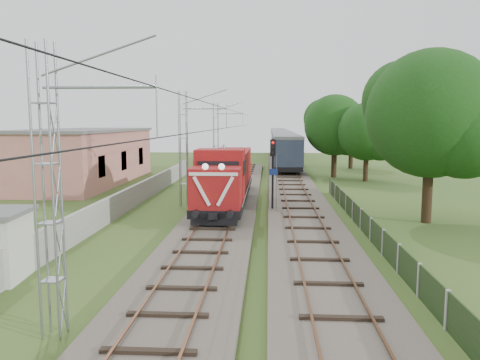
{
  "coord_description": "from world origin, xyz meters",
  "views": [
    {
      "loc": [
        2.9,
        -20.04,
        5.92
      ],
      "look_at": [
        1.07,
        9.67,
        2.2
      ],
      "focal_mm": 35.0,
      "sensor_mm": 36.0,
      "label": 1
    }
  ],
  "objects": [
    {
      "name": "tree_b",
      "position": [
        12.65,
        27.0,
        4.88
      ],
      "size": [
        6.04,
        5.75,
        7.82
      ],
      "color": "#3C2B18",
      "rests_on": "ground"
    },
    {
      "name": "track_main",
      "position": [
        0.0,
        7.0,
        0.18
      ],
      "size": [
        4.2,
        70.0,
        0.45
      ],
      "color": "#6B6054",
      "rests_on": "ground"
    },
    {
      "name": "coach_rake",
      "position": [
        5.0,
        64.46,
        2.63
      ],
      "size": [
        3.2,
        71.41,
        3.7
      ],
      "color": "black",
      "rests_on": "ground"
    },
    {
      "name": "tree_d",
      "position": [
        13.41,
        40.07,
        4.94
      ],
      "size": [
        6.11,
        5.82,
        7.92
      ],
      "color": "#3C2B18",
      "rests_on": "ground"
    },
    {
      "name": "track_side",
      "position": [
        5.0,
        20.0,
        0.18
      ],
      "size": [
        4.2,
        80.0,
        0.45
      ],
      "color": "#6B6054",
      "rests_on": "ground"
    },
    {
      "name": "tree_a",
      "position": [
        12.31,
        7.68,
        6.28
      ],
      "size": [
        7.77,
        7.4,
        10.07
      ],
      "color": "#3C2B18",
      "rests_on": "ground"
    },
    {
      "name": "ground",
      "position": [
        0.0,
        0.0,
        0.0
      ],
      "size": [
        140.0,
        140.0,
        0.0
      ],
      "primitive_type": "plane",
      "color": "#37551F",
      "rests_on": "ground"
    },
    {
      "name": "station_building",
      "position": [
        -15.0,
        24.0,
        2.63
      ],
      "size": [
        8.4,
        20.4,
        5.22
      ],
      "color": "tan",
      "rests_on": "ground"
    },
    {
      "name": "catenary",
      "position": [
        -2.95,
        12.0,
        4.05
      ],
      "size": [
        3.31,
        70.0,
        8.0
      ],
      "color": "gray",
      "rests_on": "ground"
    },
    {
      "name": "boundary_wall",
      "position": [
        -6.5,
        12.0,
        0.75
      ],
      "size": [
        0.25,
        40.0,
        1.5
      ],
      "primitive_type": "cube",
      "color": "#9E9E99",
      "rests_on": "ground"
    },
    {
      "name": "locomotive",
      "position": [
        0.0,
        12.26,
        2.17
      ],
      "size": [
        2.88,
        16.44,
        4.17
      ],
      "color": "black",
      "rests_on": "ground"
    },
    {
      "name": "tree_c",
      "position": [
        9.96,
        30.26,
        5.49
      ],
      "size": [
        6.79,
        6.47,
        8.81
      ],
      "color": "#3C2B18",
      "rests_on": "ground"
    },
    {
      "name": "fence",
      "position": [
        8.0,
        3.0,
        0.6
      ],
      "size": [
        0.12,
        32.0,
        1.2
      ],
      "color": "black",
      "rests_on": "ground"
    },
    {
      "name": "signal_post",
      "position": [
        3.17,
        9.95,
        3.33
      ],
      "size": [
        0.53,
        0.42,
        4.84
      ],
      "color": "black",
      "rests_on": "ground"
    }
  ]
}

